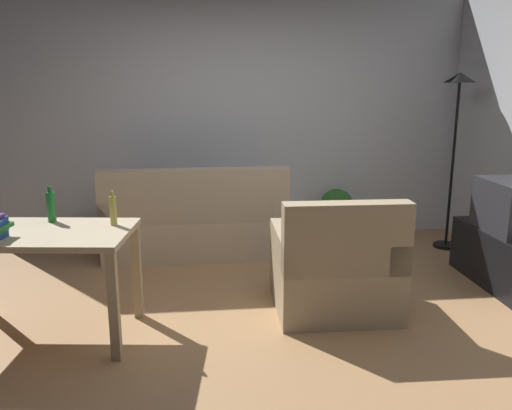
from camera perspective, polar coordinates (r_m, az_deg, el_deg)
ground_plane at (r=4.03m, az=-0.65°, el=-12.29°), size 5.20×4.40×0.02m
wall_rear at (r=5.84m, az=-2.84°, el=9.59°), size 5.20×0.10×2.70m
couch at (r=5.39m, az=-6.53°, el=-2.05°), size 1.81×0.84×0.92m
tv_stand at (r=5.02m, az=25.41°, el=-5.27°), size 0.44×1.10×0.48m
tv at (r=4.91m, az=25.98°, el=-0.16°), size 0.41×0.60×0.44m
torchiere_lamp at (r=5.74m, az=20.97°, el=9.31°), size 0.32×0.32×1.81m
desk at (r=3.81m, az=-22.32°, el=-4.19°), size 1.28×0.84×0.76m
potted_plant at (r=5.88m, az=8.72°, el=-0.58°), size 0.36×0.36×0.57m
armchair at (r=4.08m, az=8.64°, el=-7.07°), size 0.92×0.86×0.92m
bottle_green at (r=3.96m, az=-21.34°, el=-0.14°), size 0.06×0.06×0.25m
bottle_squat at (r=3.74m, az=-15.24°, el=-0.54°), size 0.05×0.05×0.24m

